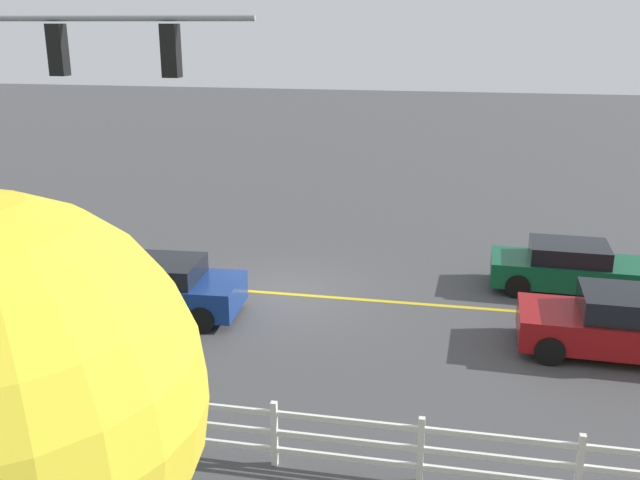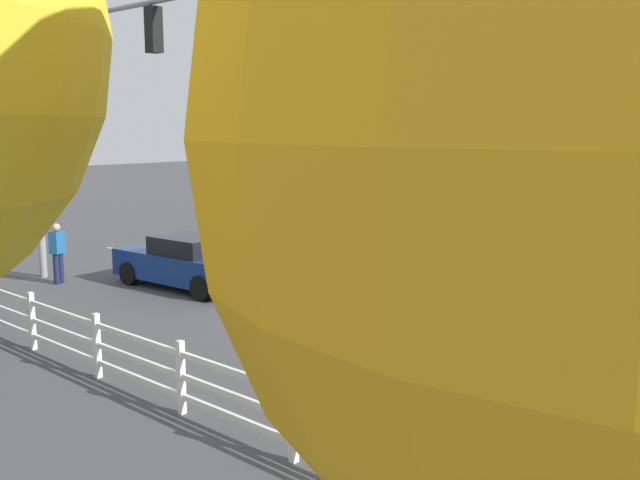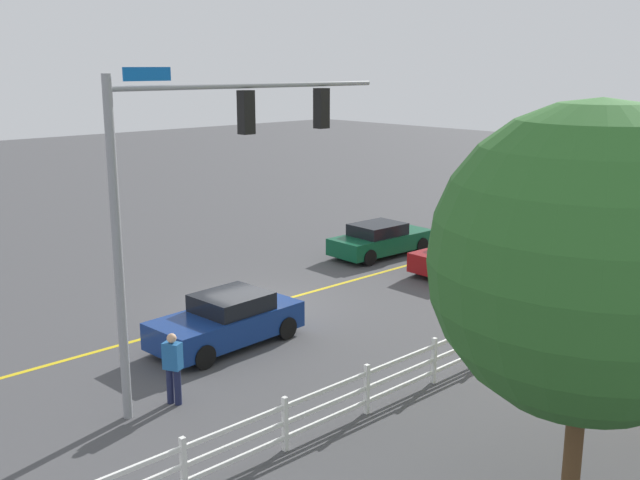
# 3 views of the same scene
# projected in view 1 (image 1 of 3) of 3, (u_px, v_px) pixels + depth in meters

# --- Properties ---
(ground_plane) EXTENTS (120.00, 120.00, 0.00)m
(ground_plane) POSITION_uv_depth(u_px,v_px,m) (281.00, 294.00, 18.99)
(ground_plane) COLOR #444447
(lane_center_stripe) EXTENTS (28.00, 0.16, 0.01)m
(lane_center_stripe) POSITION_uv_depth(u_px,v_px,m) (431.00, 305.00, 18.23)
(lane_center_stripe) COLOR gold
(lane_center_stripe) RESTS_ON ground_plane
(signal_assembly) EXTENTS (7.61, 0.37, 7.47)m
(signal_assembly) POSITION_uv_depth(u_px,v_px,m) (11.00, 110.00, 14.56)
(signal_assembly) COLOR gray
(signal_assembly) RESTS_ON ground_plane
(car_0) EXTENTS (4.09, 2.04, 1.44)m
(car_0) POSITION_uv_depth(u_px,v_px,m) (616.00, 324.00, 15.36)
(car_0) COLOR maroon
(car_0) RESTS_ON ground_plane
(car_1) EXTENTS (4.50, 1.98, 1.34)m
(car_1) POSITION_uv_depth(u_px,v_px,m) (574.00, 268.00, 18.98)
(car_1) COLOR #0C4C2D
(car_1) RESTS_ON ground_plane
(car_2) EXTENTS (4.37, 2.15, 1.43)m
(car_2) POSITION_uv_depth(u_px,v_px,m) (156.00, 289.00, 17.43)
(car_2) COLOR navy
(car_2) RESTS_ON ground_plane
(white_rail_fence) EXTENTS (26.10, 0.10, 1.15)m
(white_rail_fence) POSITION_uv_depth(u_px,v_px,m) (346.00, 440.00, 11.25)
(white_rail_fence) COLOR white
(white_rail_fence) RESTS_ON ground_plane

